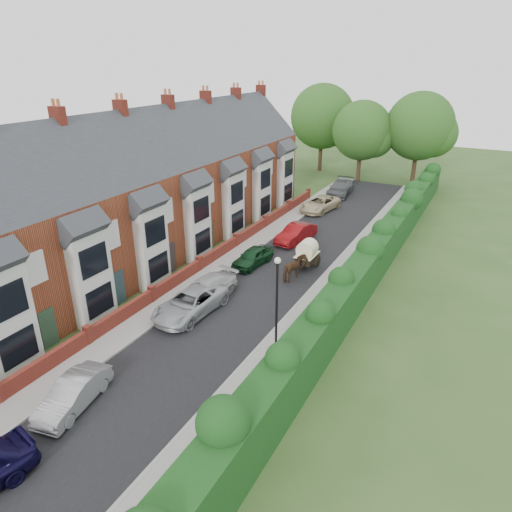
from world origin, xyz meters
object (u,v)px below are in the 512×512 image
Objects in this scene: car_red at (296,233)px; horse at (295,269)px; car_green at (253,257)px; lamppost at (277,293)px; car_beige at (320,204)px; car_white at (206,288)px; car_silver_a at (73,394)px; horse_cart at (307,252)px; car_silver_b at (191,303)px; car_grey at (340,188)px.

horse is (2.68, -6.41, 0.14)m from car_red.
car_green is 5.67m from car_red.
lamppost reaches higher than car_beige.
car_green is (-5.97, 8.60, -2.66)m from lamppost.
horse is at bearing 61.86° from car_white.
horse is (3.58, -0.81, 0.20)m from car_green.
car_silver_a is 21.79m from car_red.
lamppost is 10.42m from horse_cart.
car_silver_a is at bearing -101.06° from horse_cart.
car_red is at bearing 122.08° from horse_cart.
car_green is at bearing 93.64° from car_silver_b.
horse is (3.80, 4.79, 0.19)m from car_white.
car_silver_b is 1.13× the size of car_white.
car_grey reaches higher than car_beige.
horse is at bearing -65.93° from car_beige.
horse is at bearing -57.75° from car_red.
lamppost reaches higher than car_red.
horse reaches higher than car_beige.
car_grey reaches higher than car_green.
car_green is at bearing 98.09° from car_white.
car_grey reaches higher than car_red.
car_silver_a is 16.18m from car_green.
car_grey reaches higher than car_silver_a.
horse is at bearing -6.65° from car_green.
car_silver_b is 1.19× the size of car_red.
horse is (3.91, -21.21, 0.08)m from car_grey.
car_red reaches higher than car_white.
lamppost is 1.21× the size of car_red.
car_white is at bearing 100.91° from car_silver_b.
car_red is 1.46× the size of horse_cart.
car_red is at bearing 109.63° from lamppost.
horse_cart is (3.42, 17.50, 0.57)m from car_silver_a.
car_silver_a is 0.90× the size of car_red.
lamppost is at bearing -83.38° from car_grey.
car_silver_a is 15.74m from horse.
lamppost reaches higher than car_silver_b.
car_white is 11.26m from car_red.
car_beige reaches higher than car_silver_a.
car_white is at bearing 61.21° from horse.
car_grey is (-0.06, 6.30, 0.07)m from car_beige.
car_silver_b reaches higher than car_green.
car_white is 7.92m from horse_cart.
horse_cart is at bearing 103.51° from lamppost.
horse_cart is at bearing 26.45° from car_green.
car_grey reaches higher than car_white.
car_silver_b reaches higher than car_beige.
car_red is (-5.06, 14.20, -2.59)m from lamppost.
car_white is 19.70m from car_beige.
car_silver_b is at bearing -72.02° from car_white.
car_beige is at bearing 100.45° from car_white.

